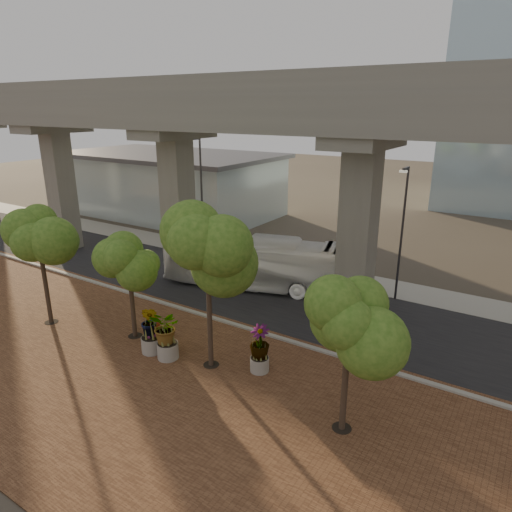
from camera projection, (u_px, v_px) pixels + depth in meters
The scene contains 18 objects.
ground at pixel (238, 308), 25.87m from camera, with size 160.00×160.00×0.00m, color #3E372D.
brick_plaza at pixel (131, 373), 19.47m from camera, with size 70.00×13.00×0.06m, color brown.
asphalt_road at pixel (257, 296), 27.46m from camera, with size 90.00×8.00×0.04m, color black.
curb_strip at pixel (217, 319), 24.25m from camera, with size 70.00×0.25×0.16m, color gray.
far_sidewalk at pixel (299, 269), 31.85m from camera, with size 90.00×3.00×0.06m, color gray.
transit_viaduct at pixel (257, 174), 25.19m from camera, with size 72.00×5.60×12.40m.
station_pavilion at pixel (169, 183), 47.92m from camera, with size 23.00×13.00×6.30m.
transit_bus at pixel (255, 263), 28.34m from camera, with size 2.68×11.39×3.18m, color white.
fire_hydrant at pixel (157, 330), 22.18m from camera, with size 0.48×0.44×0.97m.
planter_front at pixel (166, 329), 20.17m from camera, with size 2.12×2.12×2.33m.
planter_right at pixel (260, 344), 19.19m from camera, with size 2.00×2.00×2.14m.
planter_left at pixel (150, 324), 20.68m from camera, with size 2.10×2.10×2.31m.
street_tree_far_west at pixel (38, 236), 22.53m from camera, with size 3.98×3.98×6.57m.
street_tree_near_west at pixel (128, 260), 21.34m from camera, with size 3.18×3.18×5.41m.
street_tree_near_east at pixel (207, 252), 18.41m from camera, with size 4.39×4.39×7.24m.
street_tree_far_east at pixel (349, 326), 14.84m from camera, with size 3.54×3.54×5.65m.
streetlamp_west at pixel (200, 188), 33.83m from camera, with size 0.43×1.26×8.72m.
streetlamp_east at pixel (402, 225), 25.53m from camera, with size 0.38×1.12×7.75m.
Camera 1 is at (13.65, -19.35, 10.88)m, focal length 32.00 mm.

